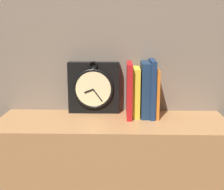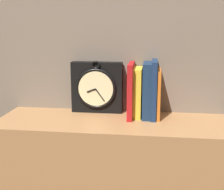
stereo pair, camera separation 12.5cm
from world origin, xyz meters
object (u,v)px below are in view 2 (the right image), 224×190
at_px(book_slot2_navy, 147,90).
at_px(clock, 97,87).
at_px(book_slot0_red, 131,90).
at_px(book_slot3_navy, 154,89).
at_px(book_slot1_yellow, 138,92).
at_px(book_slot4_orange, 159,94).

bearing_deg(book_slot2_navy, clock, 169.52).
relative_size(book_slot0_red, book_slot2_navy, 1.00).
bearing_deg(book_slot3_navy, clock, 169.79).
bearing_deg(book_slot1_yellow, book_slot4_orange, -4.22).
xyz_separation_m(clock, book_slot0_red, (0.15, -0.05, 0.00)).
bearing_deg(clock, book_slot0_red, -18.21).
distance_m(book_slot1_yellow, book_slot3_navy, 0.07).
height_order(book_slot0_red, book_slot2_navy, same).
bearing_deg(book_slot3_navy, book_slot2_navy, 171.92).
relative_size(book_slot1_yellow, book_slot4_orange, 1.02).
xyz_separation_m(clock, book_slot3_navy, (0.25, -0.05, 0.01)).
height_order(clock, book_slot2_navy, clock).
relative_size(book_slot2_navy, book_slot3_navy, 0.96).
bearing_deg(book_slot0_red, book_slot4_orange, 4.56).
relative_size(book_slot2_navy, book_slot4_orange, 1.14).
distance_m(book_slot1_yellow, book_slot2_navy, 0.04).
relative_size(clock, book_slot4_orange, 1.15).
bearing_deg(book_slot3_navy, book_slot0_red, -176.57).
xyz_separation_m(clock, book_slot2_navy, (0.22, -0.04, 0.00)).
distance_m(book_slot0_red, book_slot4_orange, 0.12).
bearing_deg(book_slot3_navy, book_slot4_orange, 9.86).
distance_m(clock, book_slot3_navy, 0.26).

